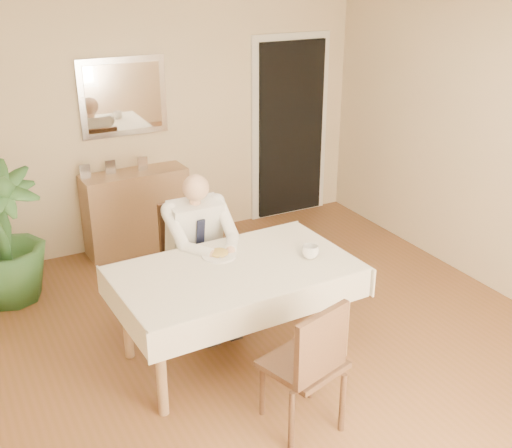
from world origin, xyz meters
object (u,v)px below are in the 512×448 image
dining_table (235,278)px  coffee_mug (310,252)px  potted_palm (3,236)px  seated_man (203,244)px  sideboard (137,211)px  chair_near (310,361)px  chair_far (189,249)px

dining_table → coffee_mug: (0.56, -0.12, 0.13)m
potted_palm → seated_man: bearing=-39.4°
seated_man → potted_palm: 1.77m
coffee_mug → potted_palm: bearing=136.4°
potted_palm → sideboard: bearing=19.9°
sideboard → potted_palm: bearing=-162.6°
seated_man → potted_palm: seated_man is taller
dining_table → potted_palm: 2.19m
chair_near → dining_table: bearing=76.4°
coffee_mug → chair_near: bearing=-121.8°
dining_table → coffee_mug: size_ratio=13.99×
dining_table → coffee_mug: 0.59m
coffee_mug → sideboard: 2.42m
seated_man → sideboard: 1.63m
chair_far → seated_man: seated_man is taller
seated_man → sideboard: (-0.04, 1.60, -0.27)m
sideboard → potted_palm: (-1.32, -0.48, 0.19)m
dining_table → seated_man: 0.59m
dining_table → potted_palm: size_ratio=1.44×
potted_palm → chair_near: bearing=-62.1°
chair_far → chair_near: (0.05, -1.83, -0.01)m
chair_near → seated_man: seated_man is taller
dining_table → potted_palm: bearing=126.4°
chair_near → seated_man: 1.55m
dining_table → sideboard: size_ratio=1.68×
sideboard → dining_table: bearing=-91.3°
chair_near → coffee_mug: bearing=41.9°
chair_far → chair_near: 1.83m
coffee_mug → potted_palm: potted_palm is taller
chair_far → sideboard: bearing=87.2°
sideboard → potted_palm: size_ratio=0.86×
seated_man → coffee_mug: 0.91m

